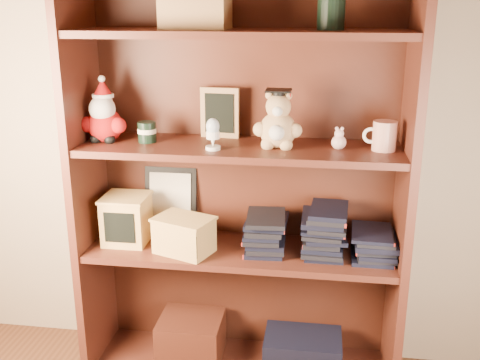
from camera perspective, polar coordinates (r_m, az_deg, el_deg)
The scene contains 17 objects.
room_envelope at distance 0.70m, azimuth -19.89°, elevation 14.91°, with size 3.04×3.04×2.51m.
bookcase at distance 2.10m, azimuth 0.13°, elevation -0.66°, with size 1.20×0.35×1.60m.
shelf_lower at distance 2.14m, azimuth 0.00°, elevation -7.23°, with size 1.14×0.33×0.02m.
shelf_upper at distance 2.01m, azimuth 0.00°, elevation 3.20°, with size 1.14×0.33×0.02m.
santa_plush at distance 2.11m, azimuth -13.67°, elevation 6.25°, with size 0.17×0.13×0.25m.
teachers_tin at distance 2.07m, azimuth -9.43°, elevation 4.85°, with size 0.07×0.07×0.07m.
chalkboard_plaque at distance 2.11m, azimuth -2.06°, elevation 6.76°, with size 0.15×0.08×0.19m.
egg_cup at distance 1.93m, azimuth -2.78°, elevation 4.81°, with size 0.05×0.05×0.11m.
grad_teddy_bear at distance 1.97m, azimuth 3.87°, elevation 5.59°, with size 0.17×0.15×0.21m.
pink_figurine at distance 1.98m, azimuth 10.01°, elevation 4.00°, with size 0.05×0.05×0.08m.
teacher_mug at distance 1.99m, azimuth 14.39°, elevation 4.36°, with size 0.12×0.08×0.10m.
certificate_frame at distance 2.27m, azimuth -7.05°, elevation -1.97°, with size 0.21×0.05×0.26m.
treats_box at distance 2.20m, azimuth -11.44°, elevation -3.87°, with size 0.17×0.17×0.19m.
pencils_box at distance 2.09m, azimuth -5.71°, elevation -5.56°, with size 0.25×0.21×0.14m.
book_stack_left at distance 2.10m, azimuth 2.57°, elevation -5.48°, with size 0.14×0.20×0.13m.
book_stack_mid at distance 2.08m, azimuth 8.60°, elevation -5.15°, with size 0.14×0.20×0.18m.
book_stack_right at distance 2.11m, azimuth 13.46°, elevation -6.15°, with size 0.14×0.20×0.11m.
Camera 1 is at (0.32, -0.62, 1.43)m, focal length 42.00 mm.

